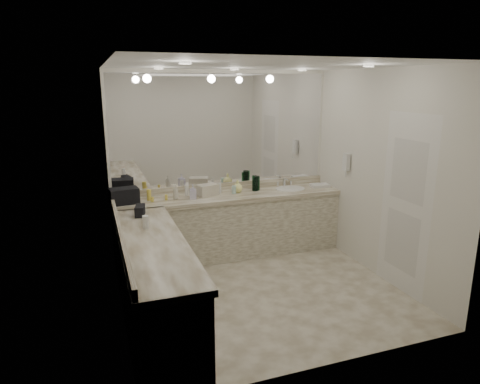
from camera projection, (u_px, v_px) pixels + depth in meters
name	position (u px, v px, depth m)	size (l,w,h in m)	color
floor	(261.00, 290.00, 5.13)	(3.20, 3.20, 0.00)	beige
ceiling	(264.00, 65.00, 4.49)	(3.20, 3.20, 0.00)	white
wall_back	(223.00, 163.00, 6.18)	(3.20, 0.02, 2.60)	silver
wall_left	(115.00, 197.00, 4.30)	(0.02, 3.00, 2.60)	silver
wall_right	(381.00, 175.00, 5.33)	(0.02, 3.00, 2.60)	silver
vanity_back_base	(229.00, 227.00, 6.13)	(3.20, 0.60, 0.84)	silver
vanity_back_top	(229.00, 196.00, 6.01)	(3.20, 0.64, 0.06)	beige
vanity_left_base	(154.00, 286.00, 4.34)	(0.60, 2.40, 0.84)	silver
vanity_left_top	(152.00, 244.00, 4.23)	(0.64, 2.42, 0.06)	beige
backsplash_back	(223.00, 186.00, 6.25)	(3.20, 0.04, 0.10)	beige
backsplash_left	(119.00, 230.00, 4.39)	(0.04, 3.00, 0.10)	beige
mirror_back	(223.00, 130.00, 6.06)	(3.12, 0.01, 1.55)	white
mirror_left	(113.00, 150.00, 4.18)	(0.01, 2.92, 1.55)	white
sink	(290.00, 189.00, 6.32)	(0.44, 0.44, 0.03)	white
faucet	(284.00, 181.00, 6.49)	(0.24, 0.16, 0.14)	silver
wall_phone	(346.00, 162.00, 5.94)	(0.06, 0.10, 0.24)	white
door	(405.00, 205.00, 4.93)	(0.02, 0.82, 2.10)	white
black_toiletry_bag	(124.00, 196.00, 5.52)	(0.36, 0.23, 0.21)	black
black_bag_spill	(140.00, 211.00, 5.02)	(0.10, 0.22, 0.12)	black
cream_cosmetic_case	(207.00, 190.00, 5.93)	(0.28, 0.17, 0.16)	beige
hand_towel	(320.00, 185.00, 6.44)	(0.27, 0.18, 0.04)	white
lotion_left	(146.00, 222.00, 4.57)	(0.06, 0.06, 0.15)	white
soap_bottle_a	(176.00, 192.00, 5.73)	(0.08, 0.08, 0.20)	beige
soap_bottle_b	(193.00, 192.00, 5.75)	(0.09, 0.09, 0.20)	silver
soap_bottle_c	(238.00, 186.00, 6.09)	(0.14, 0.14, 0.18)	#F5F38B
green_bottle_0	(255.00, 185.00, 6.17)	(0.07, 0.07, 0.18)	#114A27
green_bottle_1	(258.00, 183.00, 6.21)	(0.06, 0.06, 0.21)	#114A27
green_bottle_2	(256.00, 183.00, 6.18)	(0.06, 0.06, 0.21)	#114A27
green_bottle_3	(255.00, 183.00, 6.22)	(0.07, 0.07, 0.22)	#114A27
amenity_bottle_0	(201.00, 192.00, 5.88)	(0.05, 0.05, 0.13)	#9966B2
amenity_bottle_1	(152.00, 199.00, 5.63)	(0.04, 0.04, 0.06)	#F2D84C
amenity_bottle_2	(149.00, 195.00, 5.68)	(0.06, 0.06, 0.15)	#F2D84C
amenity_bottle_3	(166.00, 197.00, 5.70)	(0.04, 0.04, 0.07)	#F2D84C
amenity_bottle_4	(234.00, 190.00, 6.04)	(0.06, 0.06, 0.11)	silver
amenity_bottle_5	(220.00, 188.00, 6.05)	(0.04, 0.04, 0.14)	white
amenity_bottle_6	(187.00, 190.00, 5.92)	(0.06, 0.06, 0.15)	white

